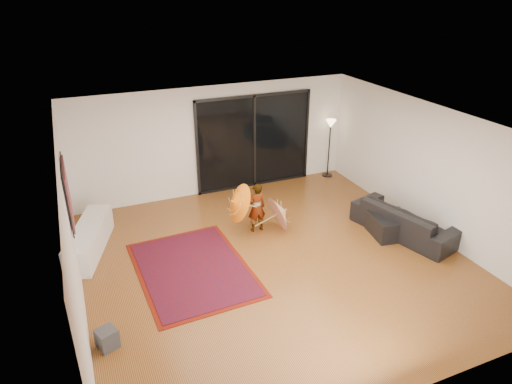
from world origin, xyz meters
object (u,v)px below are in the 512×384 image
media_console (90,239)px  child (257,208)px  sofa (405,220)px  ottoman (390,225)px

media_console → child: child is taller
sofa → child: child is taller
ottoman → child: (-2.53, 1.27, 0.33)m
media_console → sofa: sofa is taller
child → ottoman: bearing=154.2°
media_console → sofa: size_ratio=0.87×
sofa → child: bearing=49.2°
sofa → child: (-2.83, 1.35, 0.22)m
ottoman → child: size_ratio=0.70×
sofa → ottoman: sofa is taller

